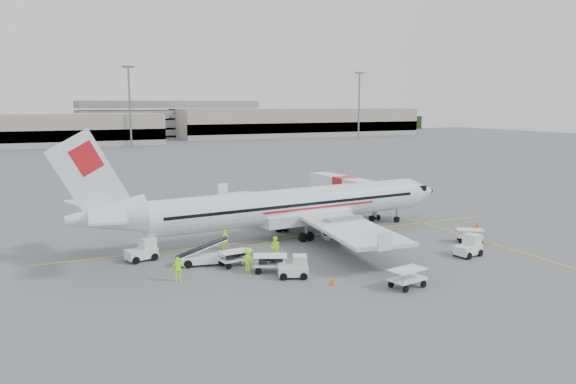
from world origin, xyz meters
name	(u,v)px	position (x,y,z in m)	size (l,w,h in m)	color
ground	(297,237)	(0.00, 0.00, 0.00)	(360.00, 360.00, 0.00)	#56595B
stripe_lead	(297,237)	(0.00, 0.00, 0.01)	(44.00, 0.20, 0.01)	yellow
stripe_cross	(480,240)	(14.00, -8.00, 0.01)	(0.20, 20.00, 0.01)	yellow
terminal_east	(297,122)	(70.00, 145.00, 5.00)	(90.00, 26.00, 10.00)	gray
parking_garage	(167,117)	(25.00, 160.00, 7.00)	(62.00, 24.00, 14.00)	slate
treeline	(91,128)	(0.00, 175.00, 3.00)	(300.00, 3.00, 6.00)	black
mast_center	(130,107)	(5.00, 118.00, 11.00)	(3.20, 1.20, 22.00)	slate
mast_east	(359,106)	(80.00, 118.00, 11.00)	(3.20, 1.20, 22.00)	slate
aircraft	(294,182)	(-0.24, 0.22, 4.93)	(35.76, 28.03, 9.86)	white
jet_bridge	(345,194)	(9.94, 8.47, 1.95)	(2.78, 14.85, 3.90)	white
belt_loader	(204,248)	(-10.14, -5.05, 1.26)	(4.63, 1.74, 2.51)	white
tug_fore	(468,246)	(9.31, -11.54, 0.85)	(2.20, 1.26, 1.70)	white
tug_mid	(293,267)	(-5.51, -10.73, 0.78)	(2.03, 1.16, 1.57)	white
tug_aft	(141,250)	(-14.20, -2.00, 0.87)	(2.25, 1.29, 1.74)	white
cart_loaded_a	(270,263)	(-6.42, -8.83, 0.62)	(2.38, 1.40, 1.24)	white
cart_loaded_b	(235,258)	(-8.21, -6.34, 0.57)	(2.19, 1.29, 1.14)	white
cart_empty_a	(407,278)	(0.36, -15.75, 0.63)	(2.42, 1.43, 1.26)	white
cart_empty_b	(470,236)	(12.60, -8.17, 0.59)	(2.25, 1.33, 1.17)	white
cone_nose	(477,224)	(17.38, -4.01, 0.34)	(0.41, 0.41, 0.67)	#E36701
cone_port	(279,202)	(4.94, 15.18, 0.33)	(0.41, 0.41, 0.67)	#E36701
cone_stbd	(333,281)	(-3.78, -13.20, 0.27)	(0.33, 0.33, 0.54)	#E36701
crew_a	(225,240)	(-7.33, -1.50, 0.83)	(0.60, 0.40, 1.66)	#AEFD1D
crew_b	(275,247)	(-4.59, -5.55, 0.84)	(0.81, 0.63, 1.68)	#AEFD1D
crew_c	(248,260)	(-7.83, -8.15, 0.88)	(1.14, 0.65, 1.76)	#AEFD1D
crew_d	(178,269)	(-12.87, -8.17, 0.85)	(0.99, 0.41, 1.69)	#AEFD1D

